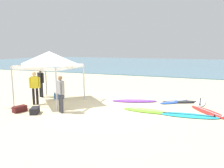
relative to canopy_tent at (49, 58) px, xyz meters
name	(u,v)px	position (x,y,z in m)	size (l,w,h in m)	color
ground_plane	(101,108)	(2.97, -0.03, -2.39)	(80.00, 80.00, 0.00)	beige
sea	(172,64)	(2.97, 30.48, -2.34)	(80.00, 36.00, 0.10)	#568499
canopy_tent	(49,58)	(0.00, 0.00, 0.00)	(2.74, 2.74, 2.75)	#B7B7BC
surfboard_blue	(175,102)	(6.25, 2.43, -2.35)	(1.69, 1.67, 0.19)	blue
surfboard_lime	(146,111)	(5.19, 0.19, -2.35)	(2.28, 0.69, 0.19)	#7AD12D
surfboard_purple	(135,101)	(4.15, 1.85, -2.35)	(2.54, 1.41, 0.19)	purple
surfboard_red	(208,112)	(7.84, 1.05, -2.35)	(1.82, 2.10, 0.19)	red
surfboard_white	(200,102)	(7.52, 2.87, -2.35)	(0.60, 2.04, 0.19)	white
surfboard_cyan	(188,115)	(7.03, 0.16, -2.35)	(2.60, 0.89, 0.19)	#23B2CC
surfboard_black	(182,102)	(6.59, 2.59, -2.35)	(2.16, 1.34, 0.19)	black
person_black	(41,81)	(-1.35, 0.87, -1.40)	(0.52, 0.33, 1.71)	black
person_yellow	(35,86)	(-0.47, -0.67, -1.40)	(0.46, 0.39, 1.71)	black
person_grey	(61,91)	(1.61, -1.42, -1.40)	(0.49, 0.37, 1.71)	#383842
gear_bag_near_tent	(20,109)	(-0.27, -2.00, -2.25)	(0.60, 0.32, 0.28)	#4C1919
gear_bag_by_pole	(35,110)	(0.56, -1.96, -2.25)	(0.60, 0.32, 0.28)	#232328
cooler_box	(59,96)	(-0.09, 0.86, -2.19)	(0.50, 0.36, 0.39)	#2D60B7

